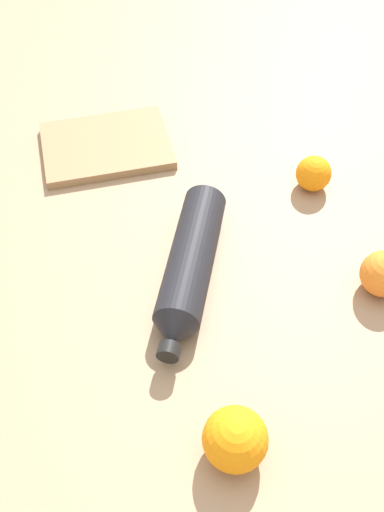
# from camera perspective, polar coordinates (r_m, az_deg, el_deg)

# --- Properties ---
(ground_plane) EXTENTS (2.40, 2.40, 0.00)m
(ground_plane) POSITION_cam_1_polar(r_m,az_deg,el_deg) (0.96, -0.92, -0.83)
(ground_plane) COLOR #9E7F60
(water_bottle) EXTENTS (0.18, 0.31, 0.07)m
(water_bottle) POSITION_cam_1_polar(r_m,az_deg,el_deg) (0.91, -0.25, -1.02)
(water_bottle) COLOR black
(water_bottle) RESTS_ON ground_plane
(orange_0) EXTENTS (0.07, 0.07, 0.07)m
(orange_0) POSITION_cam_1_polar(r_m,az_deg,el_deg) (0.95, 18.00, -1.64)
(orange_0) COLOR orange
(orange_0) RESTS_ON ground_plane
(orange_1) EXTENTS (0.08, 0.08, 0.08)m
(orange_1) POSITION_cam_1_polar(r_m,az_deg,el_deg) (0.77, 4.50, -17.12)
(orange_1) COLOR orange
(orange_1) RESTS_ON ground_plane
(orange_2) EXTENTS (0.06, 0.06, 0.06)m
(orange_2) POSITION_cam_1_polar(r_m,az_deg,el_deg) (1.09, 11.64, 7.80)
(orange_2) COLOR orange
(orange_2) RESTS_ON ground_plane
(cutting_board) EXTENTS (0.24, 0.18, 0.02)m
(cutting_board) POSITION_cam_1_polar(r_m,az_deg,el_deg) (1.17, -8.26, 10.47)
(cutting_board) COLOR #99724C
(cutting_board) RESTS_ON ground_plane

